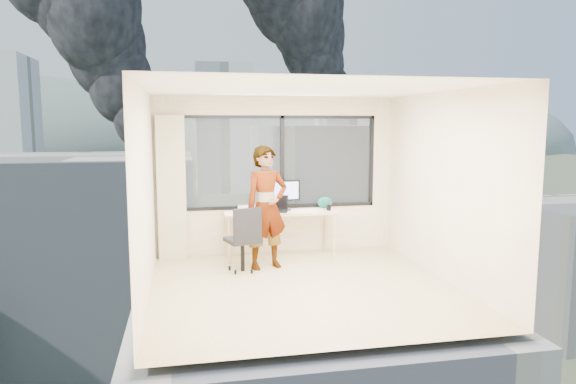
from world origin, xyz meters
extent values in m
cube|color=beige|center=(0.00, 0.00, 0.00)|extent=(4.00, 4.00, 0.01)
cube|color=white|center=(0.00, 0.00, 2.60)|extent=(4.00, 4.00, 0.01)
cube|color=beige|center=(0.00, -2.00, 1.30)|extent=(4.00, 0.01, 2.60)
cube|color=beige|center=(-2.00, 0.00, 1.30)|extent=(0.01, 4.00, 2.60)
cube|color=beige|center=(2.00, 0.00, 1.30)|extent=(0.01, 4.00, 2.60)
cube|color=beige|center=(-1.72, 1.88, 1.15)|extent=(0.45, 0.14, 2.30)
cube|color=#D5B68F|center=(0.00, 1.66, 0.38)|extent=(1.80, 0.60, 0.75)
imported|color=#2D2D33|center=(-0.32, 1.02, 0.92)|extent=(0.77, 0.62, 1.84)
cube|color=white|center=(-0.51, 1.87, 0.79)|extent=(0.34, 0.29, 0.08)
cube|color=black|center=(-0.50, 1.57, 0.76)|extent=(0.12, 0.06, 0.01)
cylinder|color=black|center=(0.80, 1.58, 0.80)|extent=(0.08, 0.08, 0.10)
ellipsoid|color=#0C4C48|center=(0.80, 1.81, 0.85)|extent=(0.27, 0.18, 0.19)
cube|color=#515B3D|center=(0.00, 120.00, -14.00)|extent=(400.00, 400.00, 0.04)
cube|color=beige|center=(-9.00, 30.00, -7.00)|extent=(16.00, 12.00, 14.00)
cube|color=beige|center=(12.00, 38.00, -6.00)|extent=(14.00, 13.00, 16.00)
cube|color=silver|center=(8.00, 120.00, 1.00)|extent=(13.00, 13.00, 30.00)
cube|color=silver|center=(45.00, 140.00, -1.00)|extent=(15.00, 15.00, 26.00)
ellipsoid|color=slate|center=(100.00, 320.00, -14.00)|extent=(300.00, 220.00, 96.00)
camera|label=1|loc=(-1.52, -6.56, 2.17)|focal=32.46mm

